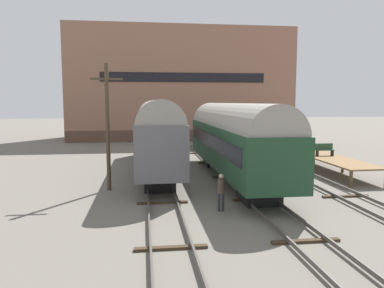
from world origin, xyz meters
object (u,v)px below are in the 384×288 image
(train_car_grey, at_px, (156,130))
(train_car_green, at_px, (233,137))
(bench, at_px, (324,149))
(person_worker, at_px, (221,189))
(utility_pole, at_px, (108,125))

(train_car_grey, height_order, train_car_green, train_car_grey)
(train_car_grey, xyz_separation_m, bench, (12.58, -1.54, -1.41))
(train_car_grey, xyz_separation_m, person_worker, (2.69, -10.94, -1.95))
(train_car_grey, height_order, person_worker, train_car_grey)
(bench, relative_size, utility_pole, 0.19)
(train_car_grey, xyz_separation_m, utility_pole, (-2.95, -5.83, 0.79))
(train_car_grey, height_order, utility_pole, utility_pole)
(train_car_green, xyz_separation_m, bench, (7.61, 2.32, -1.24))
(bench, distance_m, person_worker, 13.65)
(person_worker, relative_size, utility_pole, 0.24)
(utility_pole, bearing_deg, train_car_grey, 63.20)
(train_car_green, distance_m, bench, 8.05)
(bench, distance_m, utility_pole, 16.26)
(train_car_green, xyz_separation_m, person_worker, (-2.28, -7.08, -1.78))
(person_worker, height_order, utility_pole, utility_pole)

